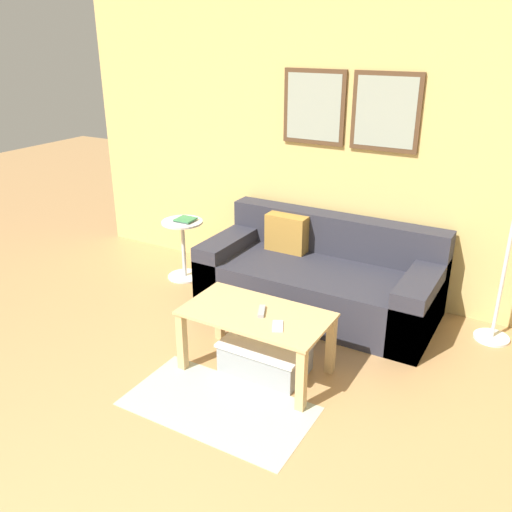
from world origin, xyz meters
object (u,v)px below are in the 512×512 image
(coffee_table, at_px, (256,324))
(remote_control, at_px, (262,311))
(storage_bin, at_px, (265,357))
(side_table, at_px, (183,244))
(book_stack, at_px, (185,220))
(cell_phone, at_px, (278,326))
(couch, at_px, (319,279))

(coffee_table, xyz_separation_m, remote_control, (0.03, 0.02, 0.10))
(storage_bin, bearing_deg, side_table, 145.56)
(storage_bin, bearing_deg, remote_control, -164.10)
(book_stack, relative_size, cell_phone, 1.27)
(storage_bin, relative_size, book_stack, 3.27)
(cell_phone, bearing_deg, side_table, 119.13)
(couch, height_order, book_stack, couch)
(side_table, height_order, book_stack, book_stack)
(storage_bin, relative_size, cell_phone, 4.16)
(storage_bin, xyz_separation_m, remote_control, (-0.03, -0.01, 0.35))
(storage_bin, bearing_deg, cell_phone, -37.68)
(couch, xyz_separation_m, cell_phone, (0.22, -1.16, 0.19))
(couch, height_order, storage_bin, couch)
(couch, relative_size, remote_control, 12.74)
(coffee_table, distance_m, side_table, 1.68)
(side_table, bearing_deg, book_stack, 26.77)
(remote_control, xyz_separation_m, cell_phone, (0.18, -0.11, -0.01))
(coffee_table, distance_m, cell_phone, 0.25)
(book_stack, bearing_deg, cell_phone, -35.58)
(side_table, relative_size, book_stack, 3.14)
(book_stack, bearing_deg, side_table, -153.23)
(coffee_table, bearing_deg, couch, 90.31)
(book_stack, distance_m, remote_control, 1.68)
(storage_bin, relative_size, side_table, 1.04)
(storage_bin, xyz_separation_m, book_stack, (-1.38, 0.98, 0.46))
(couch, distance_m, side_table, 1.35)
(couch, height_order, side_table, couch)
(couch, distance_m, coffee_table, 1.07)
(coffee_table, bearing_deg, side_table, 143.69)
(side_table, height_order, cell_phone, side_table)
(couch, relative_size, book_stack, 10.72)
(coffee_table, height_order, cell_phone, cell_phone)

